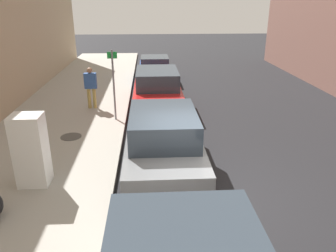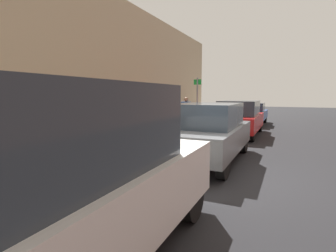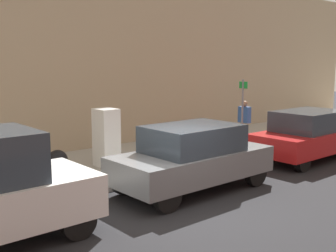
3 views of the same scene
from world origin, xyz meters
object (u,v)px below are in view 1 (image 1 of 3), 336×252
(discarded_refrigerator, at_px, (31,150))
(parked_suv_red, at_px, (157,89))
(street_sign_post, at_px, (114,82))
(pedestrian_walking_far, at_px, (91,85))
(parked_suv_gray, at_px, (163,142))
(parked_hatchback_blue, at_px, (155,68))

(discarded_refrigerator, xyz_separation_m, parked_suv_red, (3.27, 6.30, -0.18))
(street_sign_post, bearing_deg, pedestrian_walking_far, 126.83)
(parked_suv_gray, xyz_separation_m, parked_hatchback_blue, (-0.00, 10.88, -0.16))
(street_sign_post, distance_m, pedestrian_walking_far, 1.93)
(street_sign_post, distance_m, parked_hatchback_blue, 7.09)
(street_sign_post, xyz_separation_m, pedestrian_walking_far, (-1.12, 1.50, -0.47))
(pedestrian_walking_far, relative_size, parked_suv_gray, 0.39)
(street_sign_post, bearing_deg, parked_suv_red, 44.42)
(discarded_refrigerator, xyz_separation_m, parked_hatchback_blue, (3.27, 11.50, -0.30))
(pedestrian_walking_far, xyz_separation_m, parked_suv_red, (2.79, 0.14, -0.28))
(parked_suv_red, bearing_deg, discarded_refrigerator, -117.42)
(parked_suv_gray, bearing_deg, parked_hatchback_blue, 90.00)
(pedestrian_walking_far, bearing_deg, parked_hatchback_blue, 53.05)
(parked_suv_gray, height_order, parked_suv_red, parked_suv_gray)
(street_sign_post, relative_size, parked_suv_red, 0.58)
(street_sign_post, height_order, parked_hatchback_blue, street_sign_post)
(discarded_refrigerator, bearing_deg, pedestrian_walking_far, 85.57)
(pedestrian_walking_far, height_order, parked_hatchback_blue, pedestrian_walking_far)
(street_sign_post, xyz_separation_m, parked_suv_red, (1.67, 1.64, -0.75))
(parked_hatchback_blue, bearing_deg, discarded_refrigerator, -105.88)
(pedestrian_walking_far, xyz_separation_m, parked_hatchback_blue, (2.79, 5.33, -0.40))
(parked_hatchback_blue, bearing_deg, street_sign_post, -103.74)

